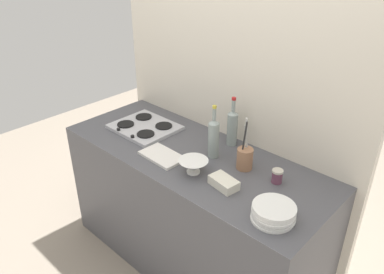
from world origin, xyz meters
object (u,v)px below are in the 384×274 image
Objects in this scene: wine_bottle_leftmost at (214,137)px; mixing_bowl at (193,166)px; plate_stack at (274,213)px; utensil_crock at (245,157)px; condiment_jar_front at (277,176)px; cutting_board at (162,156)px; butter_dish at (224,183)px; stovetop_hob at (145,127)px; wine_bottle_mid_left at (232,127)px.

mixing_bowl is (0.03, -0.21, -0.09)m from wine_bottle_leftmost.
mixing_bowl is (-0.56, 0.03, 0.00)m from plate_stack.
utensil_crock reaches higher than condiment_jar_front.
utensil_crock is at bearing 29.30° from cutting_board.
butter_dish is at bearing -39.30° from wine_bottle_leftmost.
condiment_jar_front is (0.40, 0.24, -0.00)m from mixing_bowl.
butter_dish is 0.59× the size of cutting_board.
mixing_bowl is at bearing 1.85° from cutting_board.
stovetop_hob is 2.48× the size of mixing_bowl.
wine_bottle_leftmost is at bearing 98.89° from mixing_bowl.
wine_bottle_leftmost reaches higher than stovetop_hob.
wine_bottle_mid_left reaches higher than butter_dish.
plate_stack reaches higher than condiment_jar_front.
wine_bottle_mid_left is at bearing 122.92° from butter_dish.
wine_bottle_mid_left is 2.05× the size of butter_dish.
mixing_bowl reaches higher than stovetop_hob.
cutting_board is at bearing -150.70° from utensil_crock.
condiment_jar_front is (1.03, 0.07, 0.03)m from stovetop_hob.
mixing_bowl is 0.63× the size of cutting_board.
wine_bottle_mid_left is 1.90× the size of mixing_bowl.
utensil_crock is at bearing 52.18° from mixing_bowl.
butter_dish is 2.02× the size of condiment_jar_front.
stovetop_hob is 0.64m from wine_bottle_mid_left.
wine_bottle_mid_left is at bearing 63.40° from cutting_board.
mixing_bowl is 0.26m from cutting_board.
stovetop_hob is at bearing 164.90° from mixing_bowl.
wine_bottle_mid_left is 0.42m from mixing_bowl.
wine_bottle_mid_left reaches higher than stovetop_hob.
cutting_board is (-0.66, -0.25, -0.03)m from condiment_jar_front.
wine_bottle_mid_left is (0.58, 0.24, 0.11)m from stovetop_hob.
wine_bottle_mid_left is 0.48m from cutting_board.
cutting_board is (-0.47, -0.02, -0.02)m from butter_dish.
wine_bottle_leftmost is at bearing -173.86° from utensil_crock.
utensil_crock is (0.22, 0.02, -0.06)m from wine_bottle_leftmost.
condiment_jar_front is 0.70m from cutting_board.
wine_bottle_leftmost is 1.04× the size of wine_bottle_mid_left.
mixing_bowl reaches higher than plate_stack.
mixing_bowl reaches higher than cutting_board.
condiment_jar_front is (-0.15, 0.28, -0.00)m from plate_stack.
cutting_board is at bearing -134.71° from wine_bottle_leftmost.
stovetop_hob is 0.82m from utensil_crock.
wine_bottle_mid_left is 1.20× the size of cutting_board.
condiment_jar_front reaches higher than butter_dish.
stovetop_hob is 1.20m from plate_stack.
utensil_crock is (-0.37, 0.27, 0.03)m from plate_stack.
utensil_crock is (-0.03, 0.23, 0.05)m from butter_dish.
butter_dish reaches higher than cutting_board.
utensil_crock is at bearing -37.09° from wine_bottle_mid_left.
condiment_jar_front is at bearing 20.98° from cutting_board.
utensil_crock is at bearing 6.14° from wine_bottle_leftmost.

